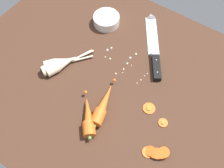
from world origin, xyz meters
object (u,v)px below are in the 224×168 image
(carrot_slice_stray_mid, at_px, (163,123))
(prep_bowl, at_px, (106,20))
(carrot_slice_stray_near, at_px, (149,108))
(whole_carrot, at_px, (103,106))
(chefs_knife, at_px, (154,43))
(parsnip_mid_left, at_px, (62,65))
(whole_carrot_second, at_px, (88,118))
(carrot_slice_stack, at_px, (156,153))
(parsnip_mid_right, at_px, (61,62))
(parsnip_front, at_px, (60,64))

(carrot_slice_stray_mid, relative_size, prep_bowl, 0.30)
(prep_bowl, bearing_deg, carrot_slice_stray_near, -34.62)
(whole_carrot, bearing_deg, carrot_slice_stray_mid, 19.37)
(chefs_knife, distance_m, parsnip_mid_left, 0.38)
(whole_carrot, relative_size, whole_carrot_second, 1.38)
(chefs_knife, distance_m, carrot_slice_stray_mid, 0.34)
(parsnip_mid_left, height_order, carrot_slice_stack, parsnip_mid_left)
(whole_carrot, height_order, parsnip_mid_right, whole_carrot)
(chefs_knife, relative_size, parsnip_front, 1.51)
(chefs_knife, bearing_deg, prep_bowl, -176.06)
(chefs_knife, bearing_deg, carrot_slice_stack, -59.27)
(parsnip_front, distance_m, carrot_slice_stack, 0.48)
(whole_carrot_second, height_order, parsnip_front, whole_carrot_second)
(whole_carrot_second, height_order, carrot_slice_stray_near, whole_carrot_second)
(parsnip_front, distance_m, parsnip_mid_left, 0.01)
(prep_bowl, bearing_deg, carrot_slice_stack, -39.27)
(parsnip_mid_right, height_order, carrot_slice_stack, parsnip_mid_right)
(whole_carrot_second, distance_m, parsnip_front, 0.25)
(whole_carrot_second, distance_m, carrot_slice_stack, 0.25)
(whole_carrot_second, bearing_deg, carrot_slice_stray_mid, 32.21)
(parsnip_mid_left, bearing_deg, chefs_knife, 52.22)
(whole_carrot_second, xyz_separation_m, parsnip_mid_right, (-0.22, 0.12, -0.00))
(parsnip_mid_right, bearing_deg, carrot_slice_stray_near, 5.03)
(parsnip_mid_right, bearing_deg, whole_carrot, -13.44)
(whole_carrot_second, distance_m, carrot_slice_stray_near, 0.22)
(parsnip_mid_left, bearing_deg, parsnip_front, -156.84)
(chefs_knife, height_order, parsnip_mid_right, parsnip_mid_right)
(carrot_slice_stray_mid, bearing_deg, carrot_slice_stray_near, 163.61)
(chefs_knife, distance_m, carrot_slice_stack, 0.45)
(parsnip_front, height_order, carrot_slice_stray_near, parsnip_front)
(whole_carrot_second, height_order, carrot_slice_stray_mid, whole_carrot_second)
(carrot_slice_stray_near, bearing_deg, prep_bowl, 145.38)
(chefs_knife, relative_size, parsnip_mid_left, 1.60)
(whole_carrot, distance_m, carrot_slice_stray_near, 0.16)
(whole_carrot_second, height_order, parsnip_mid_right, whole_carrot_second)
(whole_carrot_second, bearing_deg, carrot_slice_stray_near, 46.18)
(parsnip_mid_right, xyz_separation_m, carrot_slice_stray_near, (0.37, 0.03, -0.02))
(whole_carrot, bearing_deg, parsnip_mid_right, 166.56)
(carrot_slice_stray_mid, bearing_deg, prep_bowl, 147.88)
(whole_carrot_second, xyz_separation_m, carrot_slice_stack, (0.25, 0.03, -0.01))
(parsnip_front, bearing_deg, carrot_slice_stray_near, 6.33)
(chefs_knife, xyz_separation_m, parsnip_mid_right, (-0.24, -0.29, 0.01))
(parsnip_front, distance_m, carrot_slice_stray_near, 0.37)
(parsnip_mid_left, height_order, parsnip_mid_right, same)
(whole_carrot_second, relative_size, parsnip_mid_left, 0.74)
(whole_carrot, relative_size, carrot_slice_stack, 2.40)
(carrot_slice_stack, bearing_deg, prep_bowl, 140.73)
(parsnip_front, bearing_deg, carrot_slice_stray_mid, 2.82)
(carrot_slice_stray_near, bearing_deg, carrot_slice_stray_mid, -16.39)
(parsnip_front, relative_size, parsnip_mid_right, 1.26)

